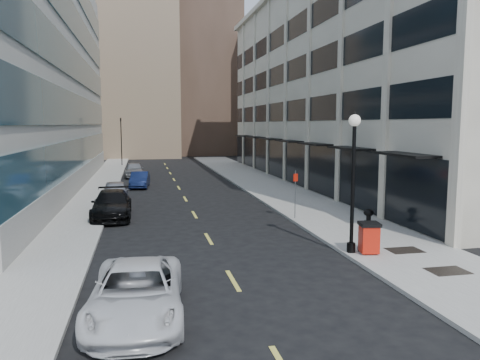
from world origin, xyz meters
name	(u,v)px	position (x,y,z in m)	size (l,w,h in m)	color
ground	(246,302)	(0.00, 0.00, 0.00)	(160.00, 160.00, 0.00)	black
sidewalk_right	(285,195)	(7.50, 20.00, 0.07)	(5.00, 80.00, 0.15)	gray
sidewalk_left	(91,201)	(-6.50, 20.00, 0.07)	(3.00, 80.00, 0.15)	gray
building_right	(362,84)	(16.94, 26.99, 8.99)	(15.30, 46.50, 18.25)	beige
skyline_tan_near	(134,72)	(-4.00, 68.00, 14.00)	(14.00, 18.00, 28.00)	#7C6951
skyline_brown	(202,59)	(8.00, 72.00, 17.00)	(12.00, 16.00, 34.00)	brown
skyline_tan_far	(79,93)	(-14.00, 78.00, 11.00)	(12.00, 14.00, 22.00)	#7C6951
skyline_stone	(264,97)	(18.00, 66.00, 10.00)	(10.00, 14.00, 20.00)	beige
grate_mid	(448,271)	(7.60, 1.00, 0.15)	(1.40, 1.00, 0.01)	black
grate_far	(405,250)	(7.60, 3.80, 0.15)	(1.40, 1.00, 0.01)	black
road_centerline	(189,206)	(0.00, 17.00, 0.01)	(0.15, 68.20, 0.01)	#D8CC4C
traffic_signal	(121,121)	(-5.50, 48.00, 5.72)	(0.66, 0.66, 6.98)	black
car_white_van	(137,293)	(-3.20, -0.60, 0.75)	(2.49, 5.41, 1.50)	silver
car_black_pickup	(112,205)	(-4.72, 14.00, 0.78)	(2.17, 5.35, 1.55)	black
car_silver_sedan	(115,192)	(-4.80, 19.21, 0.75)	(1.76, 4.38, 1.49)	#95979D
car_blue_sedan	(140,180)	(-3.20, 26.85, 0.67)	(1.42, 4.08, 1.34)	#121D44
car_grey_sedan	(134,170)	(-3.77, 34.79, 0.77)	(1.82, 4.53, 1.54)	gray
trash_bin	(369,237)	(5.92, 3.70, 0.83)	(0.90, 0.94, 1.27)	red
lamppost	(353,171)	(5.30, 4.00, 3.50)	(0.48, 0.48, 5.71)	black
sign_post	(295,188)	(5.30, 11.16, 1.84)	(0.30, 0.14, 2.66)	slate
urn_planter	(369,215)	(8.66, 9.04, 0.60)	(0.54, 0.54, 0.75)	black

